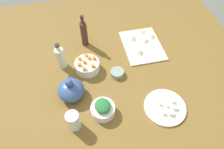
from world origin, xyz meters
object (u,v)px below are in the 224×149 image
at_px(cutting_board, 142,45).
at_px(bowl_carrots, 87,66).
at_px(bowl_small_side, 117,73).
at_px(teapot, 71,90).
at_px(bottle_0, 84,33).
at_px(drinking_glass_0, 74,121).
at_px(bowl_greens, 103,110).
at_px(plate_tofu, 165,107).
at_px(bottle_1, 61,58).

height_order(cutting_board, bowl_carrots, bowl_carrots).
height_order(bowl_small_side, teapot, teapot).
xyz_separation_m(cutting_board, bowl_small_side, (-0.21, 0.23, 0.01)).
relative_size(bowl_carrots, bottle_0, 0.65).
bearing_deg(bottle_0, drinking_glass_0, 167.66).
bearing_deg(bottle_0, cutting_board, -104.70).
xyz_separation_m(bowl_carrots, bowl_small_side, (-0.08, -0.18, -0.02)).
bearing_deg(drinking_glass_0, bottle_0, -12.34).
xyz_separation_m(bowl_carrots, bottle_0, (0.24, -0.02, 0.07)).
height_order(bowl_greens, bowl_carrots, bowl_carrots).
bearing_deg(plate_tofu, bowl_greens, 82.82).
height_order(cutting_board, bottle_0, bottle_0).
height_order(bowl_small_side, drinking_glass_0, drinking_glass_0).
relative_size(plate_tofu, bottle_0, 0.98).
relative_size(bowl_greens, bowl_small_side, 1.58).
bearing_deg(bowl_carrots, bottle_0, -3.90).
bearing_deg(plate_tofu, cutting_board, -2.54).
xyz_separation_m(bowl_greens, bowl_carrots, (0.32, 0.04, 0.00)).
relative_size(bowl_small_side, bottle_1, 0.44).
distance_m(bottle_0, drinking_glass_0, 0.62).
xyz_separation_m(bowl_greens, bowl_small_side, (0.24, -0.13, -0.01)).
xyz_separation_m(plate_tofu, bottle_0, (0.60, 0.37, 0.09)).
relative_size(bowl_greens, bottle_0, 0.55).
distance_m(bowl_carrots, teapot, 0.21).
height_order(bottle_0, bottle_1, bottle_0).
xyz_separation_m(teapot, bottle_0, (0.41, -0.13, 0.05)).
bearing_deg(bowl_greens, cutting_board, -38.78).
bearing_deg(plate_tofu, bottle_1, 51.63).
relative_size(bowl_carrots, bowl_small_side, 1.86).
distance_m(plate_tofu, bottle_1, 0.69).
bearing_deg(bottle_1, drinking_glass_0, -175.01).
height_order(bowl_carrots, teapot, teapot).
bearing_deg(teapot, bowl_greens, -133.44).
xyz_separation_m(plate_tofu, bottle_1, (0.43, 0.54, 0.07)).
height_order(cutting_board, plate_tofu, plate_tofu).
bearing_deg(plate_tofu, bowl_small_side, 36.38).
xyz_separation_m(bowl_carrots, bottle_1, (0.06, 0.15, 0.05)).
height_order(bottle_0, drinking_glass_0, bottle_0).
bearing_deg(bowl_carrots, plate_tofu, -133.46).
relative_size(teapot, bottle_0, 0.72).
height_order(bowl_carrots, bottle_1, bottle_1).
xyz_separation_m(bowl_greens, teapot, (0.15, 0.16, 0.03)).
height_order(cutting_board, bowl_small_side, bowl_small_side).
bearing_deg(drinking_glass_0, plate_tofu, -89.55).
bearing_deg(bottle_0, teapot, 162.34).
bearing_deg(bowl_small_side, drinking_glass_0, 134.54).
bearing_deg(bowl_small_side, cutting_board, -47.23).
bearing_deg(bowl_greens, plate_tofu, -97.18).
bearing_deg(teapot, drinking_glass_0, 179.40).
height_order(teapot, bottle_1, bottle_1).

